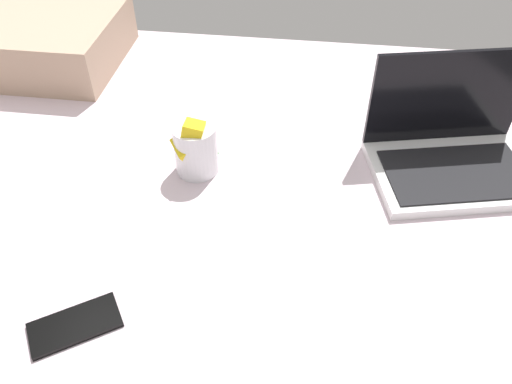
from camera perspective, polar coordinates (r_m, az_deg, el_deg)
name	(u,v)px	position (r cm, az deg, el deg)	size (l,w,h in cm)	color
bed_mattress	(178,223)	(111.67, -8.70, -3.47)	(180.00, 140.00, 18.00)	silver
laptop	(451,151)	(114.87, 20.90, 4.31)	(37.38, 29.93, 23.00)	silver
snack_cup	(196,148)	(106.50, -6.75, 4.93)	(9.34, 10.67, 13.38)	silver
cell_phone	(75,325)	(88.57, -19.50, -13.78)	(6.80, 14.00, 0.80)	black
pillow	(23,39)	(158.91, -24.51, 15.27)	(52.00, 36.00, 13.00)	tan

